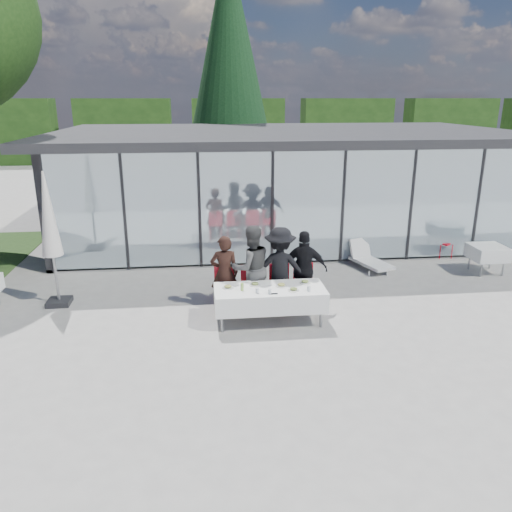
{
  "coord_description": "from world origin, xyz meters",
  "views": [
    {
      "loc": [
        -0.88,
        -8.98,
        4.46
      ],
      "look_at": [
        0.27,
        1.2,
        1.19
      ],
      "focal_mm": 35.0,
      "sensor_mm": 36.0,
      "label": 1
    }
  ],
  "objects_px": {
    "diner_d": "(304,269)",
    "plate_b": "(255,284)",
    "plate_d": "(305,282)",
    "folded_eyeglasses": "(274,294)",
    "plate_extra": "(294,289)",
    "spare_table_right": "(488,253)",
    "spare_chair_b": "(413,239)",
    "lounger": "(368,258)",
    "diner_b": "(251,268)",
    "market_umbrella": "(49,222)",
    "diner_a": "(225,273)",
    "spare_chair_a": "(441,239)",
    "diner_chair_d": "(304,283)",
    "diner_chair_a": "(225,286)",
    "diner_chair_c": "(280,284)",
    "juice_bottle": "(242,287)",
    "dining_table": "(270,298)",
    "conifer_tree": "(229,58)",
    "plate_a": "(228,287)",
    "diner_c": "(280,268)",
    "diner_chair_b": "(251,285)",
    "plate_c": "(281,285)"
  },
  "relations": [
    {
      "from": "diner_chair_d",
      "to": "folded_eyeglasses",
      "type": "relative_size",
      "value": 6.96
    },
    {
      "from": "diner_chair_c",
      "to": "diner_d",
      "type": "bearing_deg",
      "value": 0.06
    },
    {
      "from": "spare_chair_b",
      "to": "plate_c",
      "type": "bearing_deg",
      "value": -139.57
    },
    {
      "from": "diner_b",
      "to": "market_umbrella",
      "type": "height_order",
      "value": "market_umbrella"
    },
    {
      "from": "market_umbrella",
      "to": "diner_b",
      "type": "bearing_deg",
      "value": -9.17
    },
    {
      "from": "plate_extra",
      "to": "spare_chair_a",
      "type": "relative_size",
      "value": 0.24
    },
    {
      "from": "market_umbrella",
      "to": "spare_table_right",
      "type": "bearing_deg",
      "value": 5.04
    },
    {
      "from": "diner_c",
      "to": "diner_d",
      "type": "distance_m",
      "value": 0.54
    },
    {
      "from": "diner_chair_b",
      "to": "folded_eyeglasses",
      "type": "xyz_separation_m",
      "value": [
        0.34,
        -1.07,
        0.22
      ]
    },
    {
      "from": "diner_chair_b",
      "to": "folded_eyeglasses",
      "type": "distance_m",
      "value": 1.15
    },
    {
      "from": "dining_table",
      "to": "diner_b",
      "type": "distance_m",
      "value": 0.9
    },
    {
      "from": "plate_extra",
      "to": "folded_eyeglasses",
      "type": "bearing_deg",
      "value": -162.16
    },
    {
      "from": "diner_c",
      "to": "lounger",
      "type": "bearing_deg",
      "value": -130.36
    },
    {
      "from": "diner_chair_a",
      "to": "spare_chair_b",
      "type": "height_order",
      "value": "same"
    },
    {
      "from": "diner_chair_d",
      "to": "market_umbrella",
      "type": "relative_size",
      "value": 0.33
    },
    {
      "from": "diner_d",
      "to": "plate_extra",
      "type": "relative_size",
      "value": 7.44
    },
    {
      "from": "spare_table_right",
      "to": "lounger",
      "type": "distance_m",
      "value": 3.09
    },
    {
      "from": "diner_chair_a",
      "to": "diner_chair_d",
      "type": "bearing_deg",
      "value": 0.0
    },
    {
      "from": "diner_chair_b",
      "to": "diner_d",
      "type": "xyz_separation_m",
      "value": [
        1.17,
        0.0,
        0.33
      ]
    },
    {
      "from": "diner_c",
      "to": "folded_eyeglasses",
      "type": "xyz_separation_m",
      "value": [
        -0.28,
        -1.07,
        -0.16
      ]
    },
    {
      "from": "dining_table",
      "to": "spare_chair_b",
      "type": "bearing_deg",
      "value": 39.45
    },
    {
      "from": "plate_extra",
      "to": "spare_table_right",
      "type": "distance_m",
      "value": 6.24
    },
    {
      "from": "plate_b",
      "to": "juice_bottle",
      "type": "distance_m",
      "value": 0.39
    },
    {
      "from": "juice_bottle",
      "to": "market_umbrella",
      "type": "height_order",
      "value": "market_umbrella"
    },
    {
      "from": "dining_table",
      "to": "plate_d",
      "type": "relative_size",
      "value": 9.73
    },
    {
      "from": "diner_d",
      "to": "plate_b",
      "type": "distance_m",
      "value": 1.28
    },
    {
      "from": "diner_chair_d",
      "to": "conifer_tree",
      "type": "distance_m",
      "value": 13.07
    },
    {
      "from": "diner_d",
      "to": "diner_chair_d",
      "type": "height_order",
      "value": "diner_d"
    },
    {
      "from": "folded_eyeglasses",
      "to": "diner_b",
      "type": "bearing_deg",
      "value": 107.77
    },
    {
      "from": "diner_a",
      "to": "folded_eyeglasses",
      "type": "height_order",
      "value": "diner_a"
    },
    {
      "from": "plate_b",
      "to": "spare_chair_a",
      "type": "bearing_deg",
      "value": 32.09
    },
    {
      "from": "folded_eyeglasses",
      "to": "conifer_tree",
      "type": "relative_size",
      "value": 0.01
    },
    {
      "from": "plate_c",
      "to": "market_umbrella",
      "type": "distance_m",
      "value": 5.15
    },
    {
      "from": "diner_c",
      "to": "spare_chair_a",
      "type": "xyz_separation_m",
      "value": [
        5.25,
        3.12,
        -0.37
      ]
    },
    {
      "from": "spare_chair_a",
      "to": "conifer_tree",
      "type": "distance_m",
      "value": 11.69
    },
    {
      "from": "folded_eyeglasses",
      "to": "conifer_tree",
      "type": "xyz_separation_m",
      "value": [
        -0.01,
        12.93,
        5.23
      ]
    },
    {
      "from": "diner_chair_c",
      "to": "folded_eyeglasses",
      "type": "bearing_deg",
      "value": -104.78
    },
    {
      "from": "market_umbrella",
      "to": "folded_eyeglasses",
      "type": "bearing_deg",
      "value": -20.89
    },
    {
      "from": "spare_chair_b",
      "to": "lounger",
      "type": "xyz_separation_m",
      "value": [
        -1.59,
        -0.75,
        -0.28
      ]
    },
    {
      "from": "diner_chair_b",
      "to": "spare_chair_b",
      "type": "distance_m",
      "value": 5.95
    },
    {
      "from": "diner_b",
      "to": "market_umbrella",
      "type": "xyz_separation_m",
      "value": [
        -4.28,
        0.69,
        0.97
      ]
    },
    {
      "from": "diner_a",
      "to": "dining_table",
      "type": "bearing_deg",
      "value": 138.79
    },
    {
      "from": "plate_a",
      "to": "juice_bottle",
      "type": "xyz_separation_m",
      "value": [
        0.28,
        -0.16,
        0.05
      ]
    },
    {
      "from": "diner_chair_b",
      "to": "diner_a",
      "type": "bearing_deg",
      "value": 179.95
    },
    {
      "from": "diner_chair_c",
      "to": "spare_chair_b",
      "type": "relative_size",
      "value": 1.0
    },
    {
      "from": "plate_d",
      "to": "folded_eyeglasses",
      "type": "distance_m",
      "value": 0.9
    },
    {
      "from": "plate_d",
      "to": "spare_table_right",
      "type": "bearing_deg",
      "value": 22.15
    },
    {
      "from": "plate_a",
      "to": "plate_d",
      "type": "relative_size",
      "value": 1.0
    },
    {
      "from": "diner_a",
      "to": "folded_eyeglasses",
      "type": "xyz_separation_m",
      "value": [
        0.93,
        -1.07,
        -0.08
      ]
    },
    {
      "from": "plate_c",
      "to": "spare_chair_b",
      "type": "height_order",
      "value": "spare_chair_b"
    }
  ]
}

